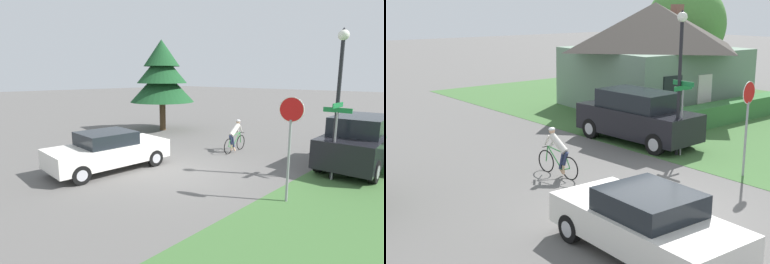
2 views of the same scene
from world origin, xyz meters
The scene contains 8 objects.
ground_plane centered at (0.00, 0.00, 0.00)m, with size 140.00×140.00×0.00m, color #5B5956.
sedan_left_lane centered at (-2.12, -1.53, 0.72)m, with size 2.08×4.44×1.45m.
cyclist centered at (-0.30, 3.94, 0.72)m, with size 0.44×1.81×1.50m.
parked_suv_right centered at (4.52, 5.34, 0.99)m, with size 2.16×4.94×1.99m.
stop_sign centered at (4.10, 0.34, 2.04)m, with size 0.68×0.08×2.93m.
street_lamp centered at (4.32, 3.19, 3.29)m, with size 0.34×0.34×4.97m.
street_name_sign centered at (4.37, 3.06, 1.82)m, with size 0.90×0.90×2.62m.
conifer_tall_near centered at (-7.10, 5.39, 3.50)m, with size 4.08×4.08×5.72m.
Camera 1 is at (7.69, -7.18, 3.46)m, focal length 28.00 mm.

